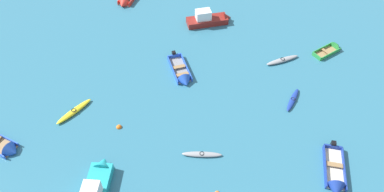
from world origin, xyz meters
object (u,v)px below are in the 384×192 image
rowboat_deep_blue_back_row_left (335,179)px  kayak_yellow_distant_center (74,111)px  rowboat_green_far_back (332,48)px  motor_launch_turquoise_midfield_left (95,189)px  rowboat_blue_foreground_center (183,76)px  kayak_grey_outer_right (282,60)px  kayak_deep_blue_near_camera (293,100)px  rowboat_blue_center (5,148)px  mooring_buoy_midfield (119,127)px  kayak_grey_back_row_center (202,154)px  motor_launch_maroon_far_right (210,19)px

rowboat_deep_blue_back_row_left → kayak_yellow_distant_center: (-22.02, 4.89, -0.04)m
rowboat_green_far_back → motor_launch_turquoise_midfield_left: motor_launch_turquoise_midfield_left is taller
rowboat_blue_foreground_center → motor_launch_turquoise_midfield_left: bearing=-111.5°
motor_launch_turquoise_midfield_left → kayak_grey_outer_right: 22.06m
rowboat_blue_foreground_center → kayak_yellow_distant_center: rowboat_blue_foreground_center is taller
rowboat_green_far_back → kayak_yellow_distant_center: (-24.63, -10.97, -0.01)m
kayak_deep_blue_near_camera → rowboat_blue_center: size_ratio=0.71×
kayak_grey_outer_right → mooring_buoy_midfield: size_ratio=7.53×
kayak_yellow_distant_center → kayak_grey_outer_right: kayak_yellow_distant_center is taller
kayak_grey_back_row_center → rowboat_blue_center: bearing=-177.0°
motor_launch_turquoise_midfield_left → kayak_deep_blue_near_camera: (15.52, 10.68, -0.48)m
motor_launch_turquoise_midfield_left → motor_launch_maroon_far_right: 23.28m
rowboat_blue_center → kayak_grey_outer_right: bearing=28.9°
mooring_buoy_midfield → kayak_yellow_distant_center: bearing=163.7°
rowboat_green_far_back → mooring_buoy_midfield: (-20.26, -12.25, -0.18)m
motor_launch_maroon_far_right → mooring_buoy_midfield: (-7.02, -15.90, -0.57)m
rowboat_deep_blue_back_row_left → kayak_grey_outer_right: size_ratio=1.33×
kayak_deep_blue_near_camera → kayak_yellow_distant_center: bearing=-170.8°
rowboat_green_far_back → mooring_buoy_midfield: 23.68m
rowboat_blue_foreground_center → kayak_deep_blue_near_camera: bearing=-11.6°
kayak_deep_blue_near_camera → rowboat_blue_center: bearing=-162.6°
kayak_grey_outer_right → rowboat_blue_center: (-23.54, -12.98, 0.03)m
rowboat_green_far_back → kayak_grey_outer_right: (-5.44, -2.34, -0.01)m
kayak_grey_back_row_center → mooring_buoy_midfield: 7.68m
motor_launch_turquoise_midfield_left → motor_launch_maroon_far_right: motor_launch_turquoise_midfield_left is taller
motor_launch_turquoise_midfield_left → kayak_grey_outer_right: bearing=47.0°
kayak_grey_outer_right → motor_launch_maroon_far_right: bearing=142.5°
motor_launch_maroon_far_right → mooring_buoy_midfield: 17.39m
kayak_grey_outer_right → rowboat_blue_center: 26.88m
mooring_buoy_midfield → rowboat_blue_center: bearing=-160.7°
kayak_grey_outer_right → rowboat_deep_blue_back_row_left: bearing=-78.2°
kayak_grey_back_row_center → motor_launch_turquoise_midfield_left: size_ratio=0.57×
rowboat_blue_foreground_center → motor_launch_turquoise_midfield_left: 13.80m
motor_launch_maroon_far_right → rowboat_blue_center: size_ratio=1.24×
kayak_deep_blue_near_camera → rowboat_blue_center: rowboat_blue_center is taller
rowboat_deep_blue_back_row_left → rowboat_blue_foreground_center: bearing=141.4°
rowboat_deep_blue_back_row_left → rowboat_green_far_back: 16.07m
kayak_yellow_distant_center → kayak_grey_outer_right: bearing=24.2°
rowboat_green_far_back → rowboat_blue_foreground_center: bearing=-159.9°
rowboat_deep_blue_back_row_left → rowboat_green_far_back: size_ratio=1.40×
rowboat_deep_blue_back_row_left → kayak_grey_outer_right: 13.81m
rowboat_blue_foreground_center → kayak_yellow_distant_center: (-9.21, -5.33, -0.05)m
kayak_grey_back_row_center → kayak_deep_blue_near_camera: size_ratio=1.05×
kayak_yellow_distant_center → kayak_deep_blue_near_camera: (19.68, 3.18, -0.03)m
kayak_deep_blue_near_camera → rowboat_green_far_back: bearing=57.6°
motor_launch_maroon_far_right → kayak_grey_outer_right: bearing=-37.5°
kayak_grey_back_row_center → rowboat_blue_foreground_center: 9.18m
rowboat_green_far_back → rowboat_blue_center: rowboat_blue_center is taller
motor_launch_turquoise_midfield_left → rowboat_blue_center: motor_launch_turquoise_midfield_left is taller
kayak_grey_back_row_center → kayak_yellow_distant_center: 12.24m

